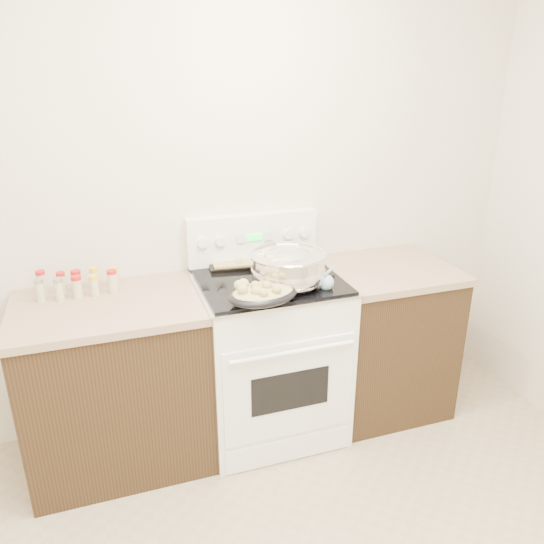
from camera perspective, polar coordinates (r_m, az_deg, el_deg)
name	(u,v)px	position (r m, az deg, el deg)	size (l,w,h in m)	color
room_shell	(320,209)	(1.20, 5.23, 6.73)	(4.10, 3.60, 2.75)	beige
counter_left	(118,383)	(2.93, -16.26, -11.37)	(0.93, 0.67, 0.92)	black
counter_right	(382,337)	(3.32, 11.76, -6.83)	(0.73, 0.67, 0.92)	black
kitchen_range	(269,353)	(3.03, -0.34, -8.66)	(0.78, 0.73, 1.22)	white
mixing_bowl	(288,269)	(2.71, 1.73, 0.32)	(0.42, 0.42, 0.23)	silver
roasting_pan	(263,293)	(2.53, -1.02, -2.31)	(0.39, 0.31, 0.11)	black
baking_sheet	(245,259)	(3.06, -2.96, 1.37)	(0.45, 0.34, 0.06)	black
wooden_spoon	(266,286)	(2.70, -0.69, -1.52)	(0.09, 0.25, 0.04)	tan
blue_ladle	(326,281)	(2.72, 5.87, -0.98)	(0.19, 0.25, 0.10)	#7EA1BB
spice_jars	(78,283)	(2.84, -20.17, -1.16)	(0.40, 0.15, 0.13)	#BFB28C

